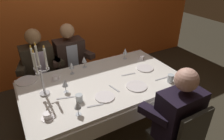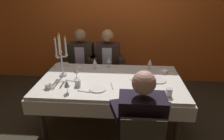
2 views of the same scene
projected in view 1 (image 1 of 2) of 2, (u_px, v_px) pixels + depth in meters
ground_plane at (105, 126)px, 2.78m from camera, size 12.00×12.00×0.00m
back_wall at (58, 5)px, 3.38m from camera, size 6.00×0.12×2.70m
dining_table at (104, 89)px, 2.48m from camera, size 1.94×1.14×0.74m
candelabra at (41, 73)px, 2.06m from camera, size 0.15×0.17×0.60m
dinner_plate_0 at (105, 97)px, 2.14m from camera, size 0.21×0.21×0.01m
dinner_plate_1 at (145, 68)px, 2.69m from camera, size 0.23×0.23×0.01m
dinner_plate_2 at (26, 81)px, 2.41m from camera, size 0.24×0.24×0.01m
dinner_plate_3 at (137, 86)px, 2.31m from camera, size 0.24×0.24×0.01m
wine_glass_0 at (84, 60)px, 2.67m from camera, size 0.07×0.07×0.16m
wine_glass_1 at (125, 51)px, 2.90m from camera, size 0.07×0.07×0.16m
wine_glass_2 at (71, 66)px, 2.52m from camera, size 0.07×0.07×0.16m
wine_glass_3 at (65, 83)px, 2.17m from camera, size 0.07×0.07×0.16m
wine_glass_4 at (78, 105)px, 1.85m from camera, size 0.07×0.07×0.16m
water_tumbler_0 at (79, 98)px, 2.06m from camera, size 0.08×0.08×0.08m
water_tumbler_1 at (171, 78)px, 2.38m from camera, size 0.08×0.08×0.10m
coffee_cup_0 at (48, 116)px, 1.85m from camera, size 0.13×0.12×0.06m
coffee_cup_1 at (55, 78)px, 2.43m from camera, size 0.13×0.12×0.06m
coffee_cup_2 at (141, 58)px, 2.92m from camera, size 0.13×0.12×0.06m
knife_0 at (128, 74)px, 2.55m from camera, size 0.19×0.05×0.01m
spoon_1 at (114, 88)px, 2.28m from camera, size 0.05×0.17×0.01m
knife_2 at (66, 98)px, 2.13m from camera, size 0.19×0.07×0.01m
knife_3 at (162, 79)px, 2.47m from camera, size 0.19×0.03×0.01m
fork_4 at (95, 106)px, 2.02m from camera, size 0.17×0.05×0.01m
seated_diner_0 at (38, 63)px, 2.84m from camera, size 0.63×0.48×1.24m
seated_diner_1 at (70, 56)px, 3.04m from camera, size 0.63×0.48×1.24m
seated_diner_2 at (179, 116)px, 1.90m from camera, size 0.63×0.48×1.24m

